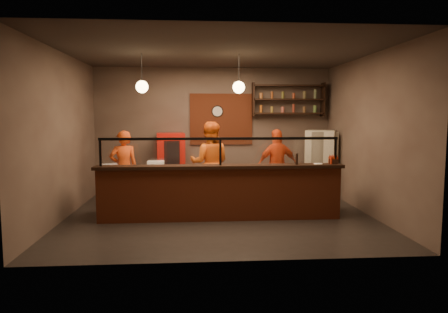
{
  "coord_description": "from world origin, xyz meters",
  "views": [
    {
      "loc": [
        -0.47,
        -7.77,
        1.99
      ],
      "look_at": [
        0.11,
        0.3,
        1.16
      ],
      "focal_mm": 32.0,
      "sensor_mm": 36.0,
      "label": 1
    }
  ],
  "objects": [
    {
      "name": "pepper_mill",
      "position": [
        1.46,
        -0.34,
        1.17
      ],
      "size": [
        0.05,
        0.05,
        0.21
      ],
      "primitive_type": "cylinder",
      "rotation": [
        0.0,
        0.0,
        0.19
      ],
      "color": "black",
      "rests_on": "counter_ledge"
    },
    {
      "name": "wall_clock",
      "position": [
        0.1,
        2.46,
        2.1
      ],
      "size": [
        0.3,
        0.04,
        0.3
      ],
      "primitive_type": "cylinder",
      "rotation": [
        1.57,
        0.0,
        0.0
      ],
      "color": "black",
      "rests_on": "wall_back"
    },
    {
      "name": "worktop",
      "position": [
        0.0,
        0.2,
        0.88
      ],
      "size": [
        4.6,
        0.75,
        0.05
      ],
      "primitive_type": "cube",
      "color": "beige",
      "rests_on": "worktop_cabinet"
    },
    {
      "name": "prep_tub_b",
      "position": [
        -1.28,
        0.39,
        0.98
      ],
      "size": [
        0.35,
        0.28,
        0.17
      ],
      "primitive_type": "cube",
      "rotation": [
        0.0,
        0.0,
        0.04
      ],
      "color": "white",
      "rests_on": "worktop"
    },
    {
      "name": "brick_patch",
      "position": [
        0.2,
        2.47,
        1.9
      ],
      "size": [
        1.6,
        0.04,
        1.3
      ],
      "primitive_type": "cube",
      "color": "brown",
      "rests_on": "wall_back"
    },
    {
      "name": "pendant_left",
      "position": [
        -1.5,
        0.2,
        2.55
      ],
      "size": [
        0.24,
        0.24,
        0.77
      ],
      "color": "black",
      "rests_on": "ceiling"
    },
    {
      "name": "small_plate",
      "position": [
        1.89,
        -0.29,
        1.07
      ],
      "size": [
        0.17,
        0.17,
        0.01
      ],
      "primitive_type": "cylinder",
      "rotation": [
        0.0,
        0.0,
        0.0
      ],
      "color": "white",
      "rests_on": "counter_ledge"
    },
    {
      "name": "worktop_cabinet",
      "position": [
        0.0,
        0.2,
        0.42
      ],
      "size": [
        4.6,
        0.75,
        0.85
      ],
      "primitive_type": "cube",
      "color": "gray",
      "rests_on": "floor"
    },
    {
      "name": "cook_right",
      "position": [
        1.42,
        1.25,
        0.84
      ],
      "size": [
        1.04,
        0.57,
        1.68
      ],
      "primitive_type": "imported",
      "rotation": [
        0.0,
        0.0,
        3.31
      ],
      "color": "red",
      "rests_on": "floor"
    },
    {
      "name": "red_cooler",
      "position": [
        -1.08,
        2.15,
        0.78
      ],
      "size": [
        0.73,
        0.68,
        1.57
      ],
      "primitive_type": "cube",
      "rotation": [
        0.0,
        0.0,
        0.1
      ],
      "color": "#B1130B",
      "rests_on": "floor"
    },
    {
      "name": "fridge",
      "position": [
        2.6,
        1.79,
        0.82
      ],
      "size": [
        0.88,
        0.86,
        1.64
      ],
      "primitive_type": "cube",
      "rotation": [
        0.0,
        0.0,
        -0.42
      ],
      "color": "beige",
      "rests_on": "floor"
    },
    {
      "name": "pendant_right",
      "position": [
        0.4,
        0.2,
        2.55
      ],
      "size": [
        0.24,
        0.24,
        0.77
      ],
      "color": "black",
      "rests_on": "ceiling"
    },
    {
      "name": "floor",
      "position": [
        0.0,
        0.0,
        0.0
      ],
      "size": [
        6.0,
        6.0,
        0.0
      ],
      "primitive_type": "plane",
      "color": "black",
      "rests_on": "ground"
    },
    {
      "name": "condiment_caddy",
      "position": [
        2.2,
        -0.26,
        1.11
      ],
      "size": [
        0.2,
        0.17,
        0.1
      ],
      "primitive_type": "cube",
      "rotation": [
        0.0,
        0.0,
        -0.26
      ],
      "color": "black",
      "rests_on": "counter_ledge"
    },
    {
      "name": "cook_mid",
      "position": [
        -0.15,
        1.11,
        0.93
      ],
      "size": [
        0.97,
        0.79,
        1.86
      ],
      "primitive_type": "imported",
      "rotation": [
        0.0,
        0.0,
        3.04
      ],
      "color": "#D55A14",
      "rests_on": "floor"
    },
    {
      "name": "wall_right",
      "position": [
        3.0,
        0.0,
        1.6
      ],
      "size": [
        0.0,
        5.0,
        5.0
      ],
      "primitive_type": "plane",
      "rotation": [
        1.57,
        0.0,
        -1.57
      ],
      "color": "#67584C",
      "rests_on": "floor"
    },
    {
      "name": "rolling_pin",
      "position": [
        -0.39,
        0.28,
        0.93
      ],
      "size": [
        0.33,
        0.22,
        0.06
      ],
      "primitive_type": "cylinder",
      "rotation": [
        0.0,
        1.57,
        0.51
      ],
      "color": "gold",
      "rests_on": "worktop"
    },
    {
      "name": "wall_back",
      "position": [
        0.0,
        2.5,
        1.6
      ],
      "size": [
        6.0,
        0.0,
        6.0
      ],
      "primitive_type": "plane",
      "rotation": [
        1.57,
        0.0,
        0.0
      ],
      "color": "#67584C",
      "rests_on": "floor"
    },
    {
      "name": "prep_tub_c",
      "position": [
        -1.66,
        -0.05,
        0.97
      ],
      "size": [
        0.28,
        0.23,
        0.14
      ],
      "primitive_type": "cube",
      "rotation": [
        0.0,
        0.0,
        -0.01
      ],
      "color": "white",
      "rests_on": "worktop"
    },
    {
      "name": "prep_tub_a",
      "position": [
        -2.15,
        0.13,
        0.97
      ],
      "size": [
        0.35,
        0.31,
        0.14
      ],
      "primitive_type": "cube",
      "rotation": [
        0.0,
        0.0,
        0.33
      ],
      "color": "silver",
      "rests_on": "worktop"
    },
    {
      "name": "cook_left",
      "position": [
        -2.05,
        1.1,
        0.83
      ],
      "size": [
        0.7,
        0.57,
        1.67
      ],
      "primitive_type": "imported",
      "rotation": [
        0.0,
        0.0,
        3.46
      ],
      "color": "#DE4914",
      "rests_on": "floor"
    },
    {
      "name": "wall_left",
      "position": [
        -3.0,
        0.0,
        1.6
      ],
      "size": [
        0.0,
        5.0,
        5.0
      ],
      "primitive_type": "plane",
      "rotation": [
        1.57,
        0.0,
        1.57
      ],
      "color": "#67584C",
      "rests_on": "floor"
    },
    {
      "name": "wall_front",
      "position": [
        0.0,
        -2.5,
        1.6
      ],
      "size": [
        6.0,
        0.0,
        6.0
      ],
      "primitive_type": "plane",
      "rotation": [
        -1.57,
        0.0,
        0.0
      ],
      "color": "#67584C",
      "rests_on": "floor"
    },
    {
      "name": "wall_shelving",
      "position": [
        1.9,
        2.32,
        2.4
      ],
      "size": [
        1.84,
        0.28,
        0.85
      ],
      "color": "black",
      "rests_on": "wall_back"
    },
    {
      "name": "counter_ledge",
      "position": [
        0.0,
        -0.3,
        1.03
      ],
      "size": [
        4.7,
        0.37,
        0.06
      ],
      "primitive_type": "cube",
      "color": "black",
      "rests_on": "service_counter"
    },
    {
      "name": "pizza_dough",
      "position": [
        -0.36,
        0.23,
        0.91
      ],
      "size": [
        0.67,
        0.67,
        0.01
      ],
      "primitive_type": "cylinder",
      "rotation": [
        0.0,
        0.0,
        0.22
      ],
      "color": "beige",
      "rests_on": "worktop"
    },
    {
      "name": "service_counter",
      "position": [
        0.0,
        -0.3,
        0.5
      ],
      "size": [
        4.6,
        0.25,
        1.0
      ],
      "primitive_type": "cube",
      "color": "brown",
      "rests_on": "floor"
    },
    {
      "name": "sneeze_guard",
      "position": [
        0.0,
        -0.3,
        1.37
      ],
      "size": [
        4.5,
        0.05,
        0.52
      ],
      "color": "white",
      "rests_on": "counter_ledge"
    },
    {
      "name": "ceiling",
      "position": [
        0.0,
        0.0,
        3.2
      ],
      "size": [
        6.0,
        6.0,
        0.0
      ],
      "primitive_type": "plane",
      "rotation": [
        3.14,
        0.0,
        0.0
      ],
      "color": "#342D28",
      "rests_on": "wall_back"
    }
  ]
}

